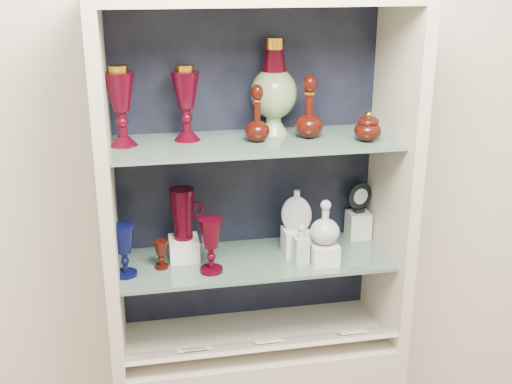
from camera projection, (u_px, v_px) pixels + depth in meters
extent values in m
cube|color=silver|center=(244.00, 146.00, 2.29)|extent=(3.50, 0.02, 2.80)
cube|color=black|center=(246.00, 168.00, 2.29)|extent=(0.98, 0.02, 1.15)
cube|color=beige|center=(107.00, 194.00, 2.03)|extent=(0.04, 0.40, 1.15)
cube|color=beige|center=(393.00, 176.00, 2.20)|extent=(0.04, 0.40, 1.15)
cube|color=slate|center=(255.00, 260.00, 2.23)|extent=(0.92, 0.34, 0.01)
cube|color=slate|center=(255.00, 143.00, 2.09)|extent=(0.92, 0.34, 0.01)
cube|color=beige|center=(262.00, 346.00, 2.19)|extent=(0.92, 0.17, 0.09)
cube|color=white|center=(352.00, 332.00, 2.25)|extent=(0.10, 0.06, 0.03)
cube|color=white|center=(268.00, 341.00, 2.19)|extent=(0.10, 0.06, 0.03)
cube|color=white|center=(197.00, 349.00, 2.15)|extent=(0.10, 0.06, 0.03)
cube|color=white|center=(191.00, 349.00, 2.15)|extent=(0.10, 0.06, 0.03)
cube|color=silver|center=(184.00, 249.00, 2.20)|extent=(0.10, 0.10, 0.08)
cube|color=silver|center=(296.00, 241.00, 2.25)|extent=(0.09, 0.09, 0.09)
cube|color=silver|center=(324.00, 253.00, 2.18)|extent=(0.09, 0.09, 0.07)
cube|color=silver|center=(358.00, 225.00, 2.38)|extent=(0.08, 0.08, 0.10)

